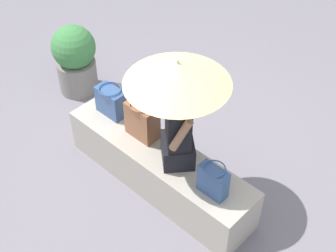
% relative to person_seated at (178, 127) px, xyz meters
% --- Properties ---
extents(ground_plane, '(14.00, 14.00, 0.00)m').
position_rel_person_seated_xyz_m(ground_plane, '(-0.20, -0.04, -0.86)').
color(ground_plane, slate).
extents(stone_bench, '(2.04, 0.49, 0.47)m').
position_rel_person_seated_xyz_m(stone_bench, '(-0.20, -0.04, -0.63)').
color(stone_bench, '#A8A093').
rests_on(stone_bench, ground).
extents(person_seated, '(0.48, 0.46, 0.90)m').
position_rel_person_seated_xyz_m(person_seated, '(0.00, 0.00, 0.00)').
color(person_seated, black).
rests_on(person_seated, stone_bench).
extents(parasol, '(0.88, 0.88, 1.08)m').
position_rel_person_seated_xyz_m(parasol, '(-0.02, 0.00, 0.56)').
color(parasol, '#B7B7BC').
rests_on(parasol, stone_bench).
extents(handbag_black, '(0.26, 0.20, 0.30)m').
position_rel_person_seated_xyz_m(handbag_black, '(0.48, -0.09, -0.24)').
color(handbag_black, '#335184').
rests_on(handbag_black, stone_bench).
extents(tote_bag_canvas, '(0.31, 0.23, 0.31)m').
position_rel_person_seated_xyz_m(tote_bag_canvas, '(-0.91, 0.02, -0.24)').
color(tote_bag_canvas, '#335184').
rests_on(tote_bag_canvas, stone_bench).
extents(shoulder_bag_spare, '(0.31, 0.23, 0.38)m').
position_rel_person_seated_xyz_m(shoulder_bag_spare, '(-0.46, 0.01, -0.20)').
color(shoulder_bag_spare, brown).
rests_on(shoulder_bag_spare, stone_bench).
extents(planter_near, '(0.51, 0.51, 0.85)m').
position_rel_person_seated_xyz_m(planter_near, '(-1.97, 0.38, -0.42)').
color(planter_near, gray).
rests_on(planter_near, ground).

